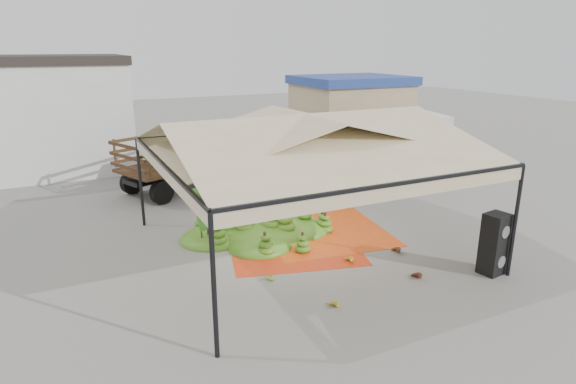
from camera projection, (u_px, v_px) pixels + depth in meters
name	position (u px, v px, depth m)	size (l,w,h in m)	color
ground	(304.00, 247.00, 14.50)	(90.00, 90.00, 0.00)	slate
canopy_tent	(305.00, 139.00, 13.54)	(8.10, 8.10, 4.00)	black
building_tan	(350.00, 110.00, 29.26)	(6.30, 5.30, 4.10)	tan
tarp_left	(293.00, 246.00, 14.59)	(3.78, 3.60, 0.01)	red
tarp_right	(323.00, 230.00, 15.82)	(3.89, 4.09, 0.01)	#EC4C16
banana_heap	(260.00, 220.00, 15.23)	(4.98, 4.09, 1.07)	#3E7518
hand_yellow_a	(347.00, 259.00, 13.45)	(0.45, 0.37, 0.20)	gold
hand_yellow_b	(332.00, 304.00, 11.11)	(0.43, 0.35, 0.19)	gold
hand_red_a	(394.00, 249.00, 14.07)	(0.50, 0.41, 0.23)	#5D2315
hand_red_b	(415.00, 275.00, 12.49)	(0.47, 0.38, 0.21)	#581A14
hand_green	(268.00, 276.00, 12.47)	(0.43, 0.35, 0.19)	#42841B
hanging_bunches	(313.00, 172.00, 12.66)	(4.74, 0.24, 0.20)	#447E1A
speaker_stack	(494.00, 244.00, 12.62)	(0.68, 0.62, 1.67)	black
banana_leaves	(209.00, 248.00, 14.44)	(0.96, 1.36, 3.70)	#38761F
vendor	(248.00, 186.00, 18.14)	(0.54, 0.35, 1.48)	gray
truck_left	(204.00, 150.00, 20.90)	(7.26, 4.92, 2.37)	#493018
truck_right	(373.00, 137.00, 23.17)	(8.03, 4.29, 2.62)	#4E371A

